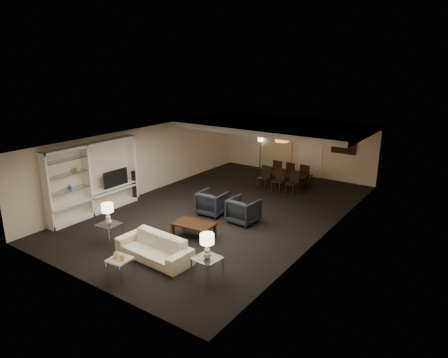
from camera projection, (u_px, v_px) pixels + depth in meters
floor at (224, 210)px, 13.42m from camera, size 11.00×11.00×0.00m
ceiling at (224, 137)px, 12.69m from camera, size 7.00×11.00×0.02m
wall_back at (296, 146)px, 17.37m from camera, size 7.00×0.02×2.50m
wall_front at (81, 232)px, 8.74m from camera, size 7.00×0.02×2.50m
wall_left at (148, 160)px, 14.97m from camera, size 0.02×11.00×2.50m
wall_right at (327, 195)px, 11.14m from camera, size 0.02×11.00×2.50m
ceiling_soffit at (276, 126)px, 15.47m from camera, size 7.00×4.00×0.20m
curtains at (277, 145)px, 17.82m from camera, size 1.50×0.12×2.40m
door at (311, 152)px, 17.02m from camera, size 0.90×0.05×2.10m
painting at (344, 145)px, 16.10m from camera, size 0.95×0.04×0.65m
media_unit at (94, 179)px, 12.85m from camera, size 0.38×3.40×2.35m
pendant_light at (282, 139)px, 15.44m from camera, size 0.52×0.52×0.24m
sofa at (154, 248)px, 10.09m from camera, size 2.13×0.91×0.61m
coffee_table at (194, 230)px, 11.37m from camera, size 1.21×0.79×0.41m
armchair_left at (212, 203)px, 12.98m from camera, size 0.88×0.91×0.78m
armchair_right at (244, 211)px, 12.33m from camera, size 0.89×0.91×0.78m
side_table_left at (110, 233)px, 11.03m from camera, size 0.61×0.61×0.54m
side_table_right at (207, 268)px, 9.17m from camera, size 0.62×0.62×0.54m
table_lamp_left at (108, 214)px, 10.87m from camera, size 0.35×0.35×0.59m
table_lamp_right at (207, 246)px, 9.00m from camera, size 0.33×0.33×0.59m
marble_table at (120, 268)px, 9.24m from camera, size 0.52×0.52×0.48m
gold_gourd_a at (116, 254)px, 9.21m from camera, size 0.15×0.15×0.15m
gold_gourd_b at (122, 257)px, 9.10m from camera, size 0.13×0.13×0.13m
television at (114, 178)px, 13.49m from camera, size 0.98×0.13×0.56m
vase_blue at (70, 187)px, 12.16m from camera, size 0.15×0.15×0.16m
vase_amber at (77, 168)px, 12.28m from camera, size 0.17×0.17×0.18m
floor_speaker at (134, 186)px, 14.22m from camera, size 0.14×0.14×1.09m
dining_table at (285, 180)px, 15.72m from camera, size 1.81×1.10×0.61m
chair_nl at (264, 178)px, 15.50m from camera, size 0.43×0.43×0.90m
chair_nm at (278, 180)px, 15.17m from camera, size 0.43×0.43×0.90m
chair_nr at (292, 183)px, 14.84m from camera, size 0.45×0.45×0.90m
chair_fl at (279, 170)px, 16.52m from camera, size 0.43×0.43×0.90m
chair_fm at (292, 173)px, 16.19m from camera, size 0.47×0.47×0.90m
chair_fr at (306, 175)px, 15.86m from camera, size 0.43×0.43×0.90m
floor_lamp at (260, 153)px, 18.17m from camera, size 0.25×0.25×1.51m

